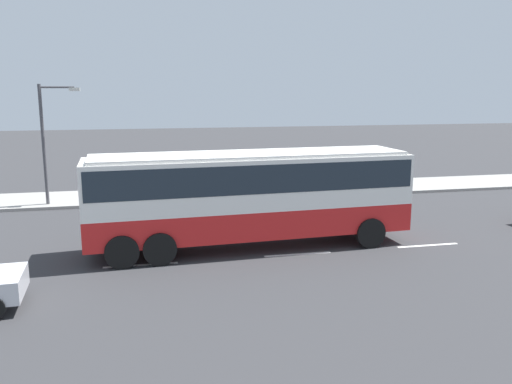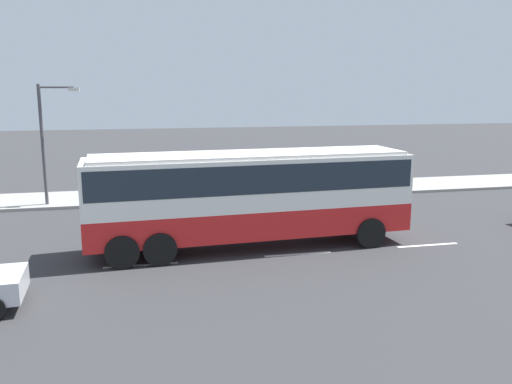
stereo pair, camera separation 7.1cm
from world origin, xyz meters
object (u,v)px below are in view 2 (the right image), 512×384
coach_bus (250,189)px  street_lamp (47,134)px  pedestrian_near_curb (380,168)px  pedestrian_at_crossing (323,175)px

coach_bus → street_lamp: bearing=130.4°
coach_bus → pedestrian_near_curb: bearing=43.1°
pedestrian_near_curb → street_lamp: bearing=-63.2°
pedestrian_near_curb → street_lamp: size_ratio=0.28×
coach_bus → pedestrian_at_crossing: (5.94, 8.84, -1.08)m
pedestrian_near_curb → pedestrian_at_crossing: (-4.03, -1.41, -0.03)m
pedestrian_at_crossing → pedestrian_near_curb: bearing=142.2°
pedestrian_at_crossing → street_lamp: bearing=-56.2°
coach_bus → pedestrian_near_curb: coach_bus is taller
coach_bus → pedestrian_at_crossing: coach_bus is taller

